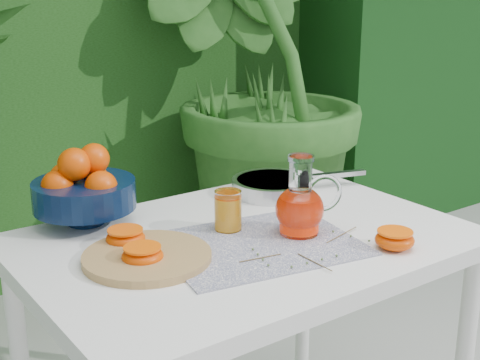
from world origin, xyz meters
TOP-DOWN VIEW (x-y plane):
  - potted_plant_right at (0.98, 1.20)m, footprint 2.53×2.53m
  - white_table at (0.11, 0.03)m, footprint 1.00×0.70m
  - placemat at (0.10, -0.03)m, footprint 0.48×0.40m
  - cutting_board at (-0.14, 0.03)m, footprint 0.34×0.34m
  - fruit_bowl at (-0.15, 0.32)m, footprint 0.31×0.31m
  - juice_pitcher at (0.22, -0.04)m, footprint 0.17×0.14m
  - juice_tumbler at (0.10, 0.08)m, footprint 0.07×0.07m
  - saute_pan at (0.36, 0.24)m, footprint 0.41×0.28m
  - orange_halves at (0.01, -0.02)m, footprint 0.60×0.46m
  - thyme_sprigs at (0.17, -0.13)m, footprint 0.34×0.20m

SIDE VIEW (x-z plane):
  - white_table at x=0.11m, z-range 0.29..1.04m
  - placemat at x=0.10m, z-range 0.75..0.75m
  - thyme_sprigs at x=0.17m, z-range 0.75..0.76m
  - cutting_board at x=-0.14m, z-range 0.75..0.77m
  - orange_halves at x=0.01m, z-range 0.75..0.79m
  - saute_pan at x=0.36m, z-range 0.75..0.79m
  - juice_tumbler at x=0.10m, z-range 0.75..0.85m
  - juice_pitcher at x=0.22m, z-range 0.73..0.91m
  - fruit_bowl at x=-0.15m, z-range 0.74..0.93m
  - potted_plant_right at x=0.98m, z-range 0.00..1.80m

